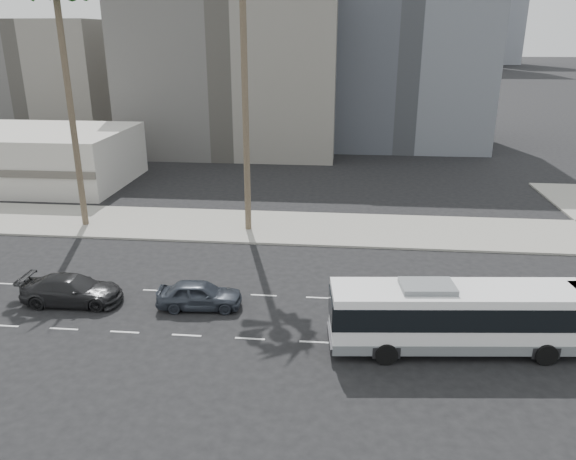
# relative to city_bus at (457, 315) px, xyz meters

# --- Properties ---
(ground) EXTENTS (700.00, 700.00, 0.00)m
(ground) POSITION_rel_city_bus_xyz_m (-6.23, -0.09, -1.68)
(ground) COLOR black
(ground) RESTS_ON ground
(sidewalk_north) EXTENTS (120.00, 7.00, 0.15)m
(sidewalk_north) POSITION_rel_city_bus_xyz_m (-6.23, 15.41, -1.60)
(sidewalk_north) COLOR gray
(sidewalk_north) RESTS_ON ground
(commercial_low) EXTENTS (22.00, 12.16, 5.00)m
(commercial_low) POSITION_rel_city_bus_xyz_m (-36.23, 25.90, 0.82)
(commercial_low) COLOR beige
(commercial_low) RESTS_ON ground
(midrise_beige_west) EXTENTS (24.00, 18.00, 18.00)m
(midrise_beige_west) POSITION_rel_city_bus_xyz_m (-18.23, 44.91, 7.32)
(midrise_beige_west) COLOR #5E5C58
(midrise_beige_west) RESTS_ON ground
(midrise_gray_center) EXTENTS (20.00, 20.00, 26.00)m
(midrise_gray_center) POSITION_rel_city_bus_xyz_m (1.77, 51.91, 11.32)
(midrise_gray_center) COLOR #4B4E57
(midrise_gray_center) RESTS_ON ground
(midrise_beige_far) EXTENTS (18.00, 16.00, 15.00)m
(midrise_beige_far) POSITION_rel_city_bus_xyz_m (-44.23, 49.91, 5.82)
(midrise_beige_far) COLOR #5E5C58
(midrise_beige_far) RESTS_ON ground
(city_bus) EXTENTS (11.32, 3.54, 3.20)m
(city_bus) POSITION_rel_city_bus_xyz_m (0.00, 0.00, 0.00)
(city_bus) COLOR white
(city_bus) RESTS_ON ground
(car_a) EXTENTS (2.08, 4.44, 1.47)m
(car_a) POSITION_rel_city_bus_xyz_m (-12.30, 2.73, -0.94)
(car_a) COLOR #313741
(car_a) RESTS_ON ground
(car_b) EXTENTS (2.24, 5.24, 1.51)m
(car_b) POSITION_rel_city_bus_xyz_m (-19.03, 2.58, -0.93)
(car_b) COLOR #232325
(car_b) RESTS_ON ground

